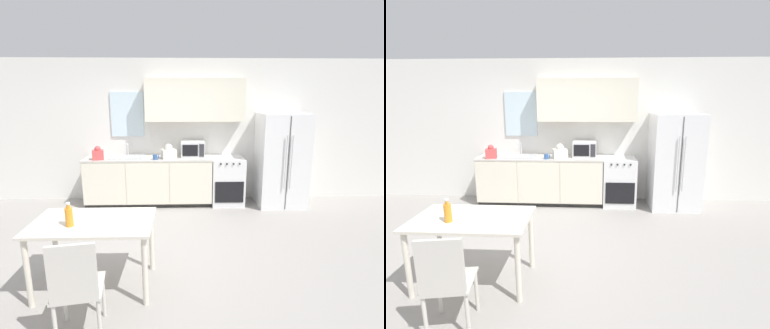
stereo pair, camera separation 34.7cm
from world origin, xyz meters
TOP-DOWN VIEW (x-y plane):
  - ground_plane at (0.00, 0.00)m, footprint 12.00×12.00m
  - wall_back at (0.10, 2.07)m, footprint 12.00×0.38m
  - kitchen_counter at (-0.31, 1.78)m, footprint 2.36×0.62m
  - oven_range at (1.17, 1.77)m, footprint 0.60×0.64m
  - refrigerator at (2.16, 1.70)m, footprint 0.86×0.80m
  - kitchen_sink at (-0.72, 1.78)m, footprint 0.62×0.41m
  - microwave at (0.52, 1.86)m, footprint 0.44×0.37m
  - coffee_mug at (-0.16, 1.58)m, footprint 0.11×0.08m
  - grocery_bag_0 at (0.07, 1.68)m, footprint 0.31×0.28m
  - grocery_bag_1 at (-1.19, 1.61)m, footprint 0.23×0.21m
  - dining_table at (-0.60, -0.79)m, footprint 1.24×0.75m
  - dining_chair_near at (-0.54, -1.54)m, footprint 0.46×0.46m
  - drink_bottle at (-0.79, -0.91)m, footprint 0.08×0.08m

SIDE VIEW (x-z plane):
  - ground_plane at x=0.00m, z-range 0.00..0.00m
  - oven_range at x=1.17m, z-range 0.00..0.89m
  - kitchen_counter at x=-0.31m, z-range 0.00..0.91m
  - dining_chair_near at x=-0.54m, z-range 0.07..1.00m
  - dining_table at x=-0.60m, z-range 0.27..1.03m
  - refrigerator at x=2.16m, z-range 0.00..1.72m
  - drink_bottle at x=-0.79m, z-range 0.74..0.99m
  - kitchen_sink at x=-0.72m, z-range 0.79..1.04m
  - coffee_mug at x=-0.16m, z-range 0.90..0.99m
  - grocery_bag_1 at x=-1.19m, z-range 0.88..1.13m
  - grocery_bag_0 at x=0.07m, z-range 0.88..1.15m
  - microwave at x=0.52m, z-range 0.90..1.19m
  - wall_back at x=0.10m, z-range 0.11..2.81m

